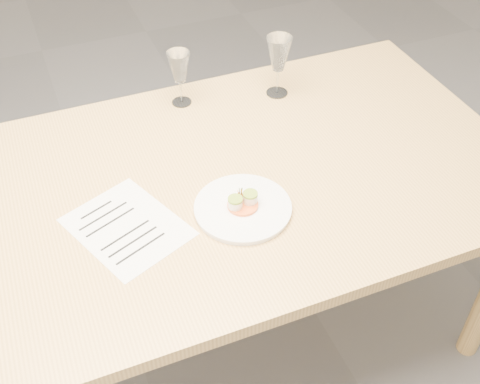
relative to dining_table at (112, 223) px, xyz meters
name	(u,v)px	position (x,y,z in m)	size (l,w,h in m)	color
ground	(140,358)	(0.00, 0.00, -0.68)	(7.00, 7.00, 0.00)	slate
dining_table	(112,223)	(0.00, 0.00, 0.00)	(2.40, 1.00, 0.75)	tan
dinner_plate	(243,207)	(0.33, -0.15, 0.08)	(0.26, 0.26, 0.07)	white
recipe_sheet	(127,227)	(0.03, -0.10, 0.07)	(0.34, 0.37, 0.00)	white
wine_glass_2	(179,68)	(0.34, 0.39, 0.20)	(0.07, 0.07, 0.18)	white
wine_glass_3	(279,55)	(0.65, 0.33, 0.21)	(0.08, 0.08, 0.21)	white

